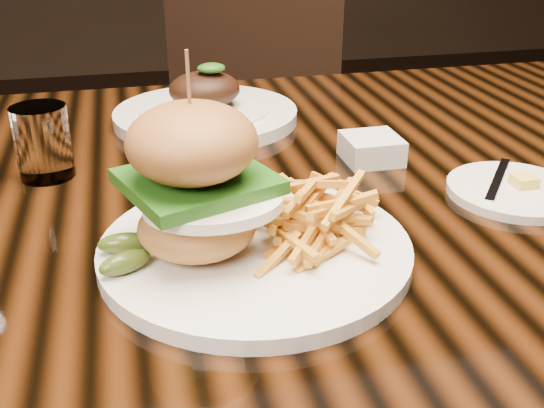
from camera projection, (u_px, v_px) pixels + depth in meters
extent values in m
cube|color=black|center=(263.00, 201.00, 0.74)|extent=(1.60, 0.90, 0.04)
cylinder|color=silver|center=(255.00, 248.00, 0.59)|extent=(0.29, 0.29, 0.01)
ellipsoid|color=#AD7737|center=(197.00, 226.00, 0.56)|extent=(0.11, 0.11, 0.05)
ellipsoid|color=white|center=(214.00, 203.00, 0.54)|extent=(0.12, 0.10, 0.01)
ellipsoid|color=orange|center=(242.00, 198.00, 0.53)|extent=(0.02, 0.02, 0.01)
cube|color=#2A6C1B|center=(194.00, 185.00, 0.54)|extent=(0.15, 0.14, 0.01)
ellipsoid|color=brown|center=(192.00, 142.00, 0.52)|extent=(0.11, 0.11, 0.07)
cylinder|color=olive|center=(190.00, 103.00, 0.51)|extent=(0.00, 0.00, 0.09)
ellipsoid|color=#294011|center=(125.00, 262.00, 0.53)|extent=(0.05, 0.04, 0.02)
ellipsoid|color=#294011|center=(124.00, 243.00, 0.56)|extent=(0.05, 0.02, 0.02)
cylinder|color=silver|center=(514.00, 191.00, 0.71)|extent=(0.15, 0.15, 0.01)
cube|color=#E6C74B|center=(524.00, 181.00, 0.70)|extent=(0.02, 0.02, 0.01)
cube|color=silver|center=(498.00, 179.00, 0.72)|extent=(0.09, 0.11, 0.00)
cube|color=silver|center=(371.00, 149.00, 0.79)|extent=(0.08, 0.08, 0.03)
cylinder|color=white|center=(43.00, 142.00, 0.73)|extent=(0.06, 0.06, 0.09)
cylinder|color=silver|center=(206.00, 115.00, 0.93)|extent=(0.27, 0.27, 0.02)
cylinder|color=silver|center=(206.00, 114.00, 0.93)|extent=(0.19, 0.19, 0.02)
ellipsoid|color=black|center=(205.00, 89.00, 0.91)|extent=(0.10, 0.09, 0.05)
ellipsoid|color=#2A6C1B|center=(211.00, 68.00, 0.89)|extent=(0.04, 0.03, 0.01)
cube|color=black|center=(243.00, 160.00, 1.59)|extent=(0.59, 0.59, 0.06)
cube|color=black|center=(255.00, 41.00, 1.66)|extent=(0.45, 0.21, 0.50)
cylinder|color=black|center=(154.00, 272.00, 1.54)|extent=(0.04, 0.04, 0.45)
cylinder|color=black|center=(311.00, 283.00, 1.50)|extent=(0.04, 0.04, 0.45)
cylinder|color=black|center=(192.00, 203.00, 1.88)|extent=(0.04, 0.04, 0.45)
cylinder|color=black|center=(320.00, 210.00, 1.83)|extent=(0.04, 0.04, 0.45)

